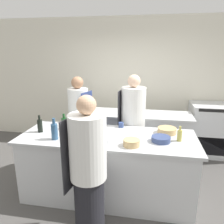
# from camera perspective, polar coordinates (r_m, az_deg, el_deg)

# --- Properties ---
(ground_plane) EXTENTS (16.00, 16.00, 0.00)m
(ground_plane) POSITION_cam_1_polar(r_m,az_deg,el_deg) (3.53, -1.07, -20.40)
(ground_plane) COLOR #4C4947
(wall_back) EXTENTS (8.00, 0.06, 2.80)m
(wall_back) POSITION_cam_1_polar(r_m,az_deg,el_deg) (5.01, 3.63, 7.83)
(wall_back) COLOR silver
(wall_back) RESTS_ON ground_plane
(prep_counter) EXTENTS (2.46, 0.94, 0.93)m
(prep_counter) POSITION_cam_1_polar(r_m,az_deg,el_deg) (3.28, -1.11, -13.77)
(prep_counter) COLOR silver
(prep_counter) RESTS_ON ground_plane
(pass_counter) EXTENTS (2.20, 0.65, 0.93)m
(pass_counter) POSITION_cam_1_polar(r_m,az_deg,el_deg) (4.34, 5.41, -6.19)
(pass_counter) COLOR silver
(pass_counter) RESTS_ON ground_plane
(oven_range) EXTENTS (0.99, 0.71, 1.05)m
(oven_range) POSITION_cam_1_polar(r_m,az_deg,el_deg) (4.96, 25.19, -4.14)
(oven_range) COLOR silver
(oven_range) RESTS_ON ground_plane
(chef_at_prep_near) EXTENTS (0.43, 0.41, 1.67)m
(chef_at_prep_near) POSITION_cam_1_polar(r_m,az_deg,el_deg) (2.43, -6.23, -15.34)
(chef_at_prep_near) COLOR black
(chef_at_prep_near) RESTS_ON ground_plane
(chef_at_stove) EXTENTS (0.40, 0.39, 1.66)m
(chef_at_stove) POSITION_cam_1_polar(r_m,az_deg,el_deg) (3.94, -8.57, -2.93)
(chef_at_stove) COLOR black
(chef_at_stove) RESTS_ON ground_plane
(chef_at_pass_far) EXTENTS (0.44, 0.42, 1.72)m
(chef_at_pass_far) POSITION_cam_1_polar(r_m,az_deg,el_deg) (3.69, 5.40, -3.76)
(chef_at_pass_far) COLOR black
(chef_at_pass_far) RESTS_ON ground_plane
(bottle_olive_oil) EXTENTS (0.09, 0.09, 0.27)m
(bottle_olive_oil) POSITION_cam_1_polar(r_m,az_deg,el_deg) (3.04, -5.36, -4.40)
(bottle_olive_oil) COLOR silver
(bottle_olive_oil) RESTS_ON prep_counter
(bottle_vinegar) EXTENTS (0.09, 0.09, 0.24)m
(bottle_vinegar) POSITION_cam_1_polar(r_m,az_deg,el_deg) (3.04, -8.79, -4.69)
(bottle_vinegar) COLOR #5B2319
(bottle_vinegar) RESTS_ON prep_counter
(bottle_wine) EXTENTS (0.06, 0.06, 0.20)m
(bottle_wine) POSITION_cam_1_polar(r_m,az_deg,el_deg) (3.01, 17.24, -5.79)
(bottle_wine) COLOR #B2A84C
(bottle_wine) RESTS_ON prep_counter
(bottle_cooking_oil) EXTENTS (0.09, 0.09, 0.30)m
(bottle_cooking_oil) POSITION_cam_1_polar(r_m,az_deg,el_deg) (3.02, -14.81, -4.81)
(bottle_cooking_oil) COLOR #2D5175
(bottle_cooking_oil) RESTS_ON prep_counter
(bottle_sauce) EXTENTS (0.07, 0.07, 0.26)m
(bottle_sauce) POSITION_cam_1_polar(r_m,az_deg,el_deg) (3.35, -18.32, -3.33)
(bottle_sauce) COLOR black
(bottle_sauce) RESTS_ON prep_counter
(bottle_water) EXTENTS (0.08, 0.08, 0.24)m
(bottle_water) POSITION_cam_1_polar(r_m,az_deg,el_deg) (3.38, -12.38, -2.85)
(bottle_water) COLOR #19471E
(bottle_water) RESTS_ON prep_counter
(bowl_mixing_large) EXTENTS (0.26, 0.26, 0.07)m
(bowl_mixing_large) POSITION_cam_1_polar(r_m,az_deg,el_deg) (2.88, -2.83, -7.10)
(bowl_mixing_large) COLOR #B7BABC
(bowl_mixing_large) RESTS_ON prep_counter
(bowl_prep_small) EXTENTS (0.27, 0.27, 0.08)m
(bowl_prep_small) POSITION_cam_1_polar(r_m,az_deg,el_deg) (3.25, 14.17, -4.70)
(bowl_prep_small) COLOR tan
(bowl_prep_small) RESTS_ON prep_counter
(bowl_ceramic_blue) EXTENTS (0.21, 0.21, 0.09)m
(bowl_ceramic_blue) POSITION_cam_1_polar(r_m,az_deg,el_deg) (2.76, 5.11, -7.99)
(bowl_ceramic_blue) COLOR tan
(bowl_ceramic_blue) RESTS_ON prep_counter
(bowl_wooden_salad) EXTENTS (0.25, 0.25, 0.07)m
(bowl_wooden_salad) POSITION_cam_1_polar(r_m,az_deg,el_deg) (2.94, 12.65, -6.91)
(bowl_wooden_salad) COLOR navy
(bowl_wooden_salad) RESTS_ON prep_counter
(cup) EXTENTS (0.08, 0.08, 0.08)m
(cup) POSITION_cam_1_polar(r_m,az_deg,el_deg) (3.40, 2.38, -3.37)
(cup) COLOR #33477F
(cup) RESTS_ON prep_counter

